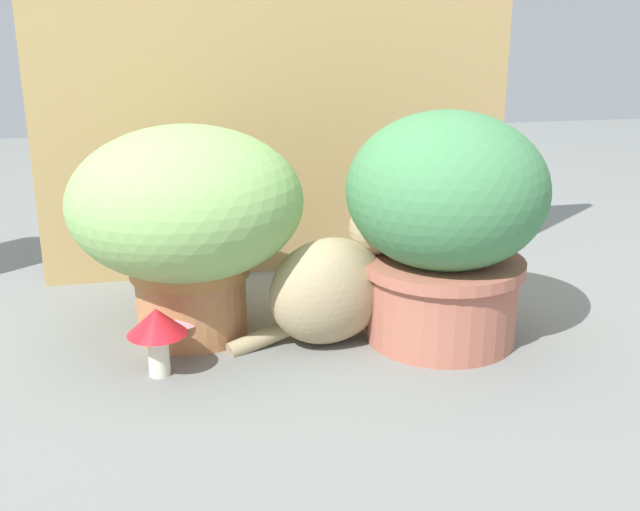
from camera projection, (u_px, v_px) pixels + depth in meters
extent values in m
plane|color=slate|center=(313.00, 354.00, 1.51)|extent=(6.00, 6.00, 0.00)
cube|color=tan|center=(280.00, 104.00, 1.89)|extent=(1.20, 0.03, 0.86)
cylinder|color=#B27247|center=(192.00, 299.00, 1.58)|extent=(0.23, 0.23, 0.16)
cylinder|color=#AD7440|center=(190.00, 269.00, 1.56)|extent=(0.25, 0.25, 0.02)
ellipsoid|color=#84B261|center=(186.00, 202.00, 1.52)|extent=(0.47, 0.47, 0.31)
cylinder|color=#AD634F|center=(441.00, 299.00, 1.56)|extent=(0.31, 0.31, 0.17)
cylinder|color=#AC614E|center=(443.00, 264.00, 1.54)|extent=(0.33, 0.33, 0.02)
ellipsoid|color=#43814E|center=(447.00, 190.00, 1.49)|extent=(0.40, 0.40, 0.31)
ellipsoid|color=tan|center=(329.00, 291.00, 1.54)|extent=(0.30, 0.24, 0.22)
ellipsoid|color=beige|center=(369.00, 287.00, 1.59)|extent=(0.10, 0.12, 0.11)
sphere|color=tan|center=(375.00, 229.00, 1.56)|extent=(0.14, 0.14, 0.11)
cone|color=tan|center=(367.00, 197.00, 1.57)|extent=(0.05, 0.05, 0.04)
cone|color=tan|center=(384.00, 203.00, 1.52)|extent=(0.05, 0.05, 0.04)
cylinder|color=tan|center=(269.00, 335.00, 1.55)|extent=(0.19, 0.09, 0.07)
cylinder|color=silver|center=(159.00, 354.00, 1.41)|extent=(0.04, 0.04, 0.08)
cone|color=red|center=(156.00, 321.00, 1.39)|extent=(0.11, 0.11, 0.05)
cylinder|color=silver|center=(180.00, 335.00, 1.52)|extent=(0.04, 0.04, 0.06)
cone|color=pink|center=(178.00, 310.00, 1.50)|extent=(0.10, 0.10, 0.04)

